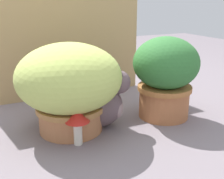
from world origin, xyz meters
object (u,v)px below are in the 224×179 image
leafy_planter (165,74)px  mushroom_ornament_red (77,120)px  cat (99,103)px  grass_planter (69,83)px

leafy_planter → mushroom_ornament_red: leafy_planter is taller
leafy_planter → mushroom_ornament_red: (-0.51, -0.10, -0.12)m
leafy_planter → mushroom_ornament_red: bearing=-168.9°
leafy_planter → cat: bearing=175.7°
cat → mushroom_ornament_red: 0.20m
grass_planter → mushroom_ornament_red: grass_planter is taller
leafy_planter → grass_planter: bearing=174.2°
leafy_planter → cat: 0.37m
grass_planter → mushroom_ornament_red: 0.19m
leafy_planter → cat: (-0.36, 0.03, -0.11)m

